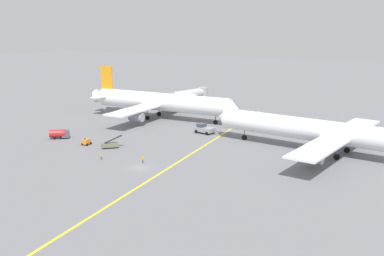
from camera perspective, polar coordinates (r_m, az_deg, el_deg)
ground_plane at (r=96.05m, az=-6.37°, el=-4.87°), size 600.00×600.00×0.00m
taxiway_stripe at (r=101.83m, az=-1.00°, el=-3.76°), size 8.62×119.76×0.01m
airliner_at_gate_left at (r=143.04m, az=-3.86°, el=3.20°), size 50.60×43.92×15.39m
airliner_being_pushed at (r=108.42m, az=16.54°, el=-0.55°), size 58.48×44.68×14.88m
pushback_tug at (r=124.61m, az=1.52°, el=-0.10°), size 8.39×4.01×2.81m
gse_gpu_cart_small at (r=115.56m, az=-12.83°, el=-1.66°), size 1.73×2.20×1.90m
gse_belt_loader_portside at (r=111.64m, az=-10.01°, el=-2.02°), size 4.44×4.27×3.02m
gse_fuel_bowser_stubby at (r=123.39m, az=-15.96°, el=-0.66°), size 5.02×4.50×2.40m
ground_crew_wing_walker_right at (r=98.83m, az=-6.07°, el=-3.86°), size 0.36×0.36×1.58m
ground_crew_ramp_agent_by_cones at (r=102.49m, az=-11.09°, el=-3.41°), size 0.36×0.36×1.60m
jet_bridge at (r=166.92m, az=0.04°, el=4.24°), size 7.56×16.88×5.88m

